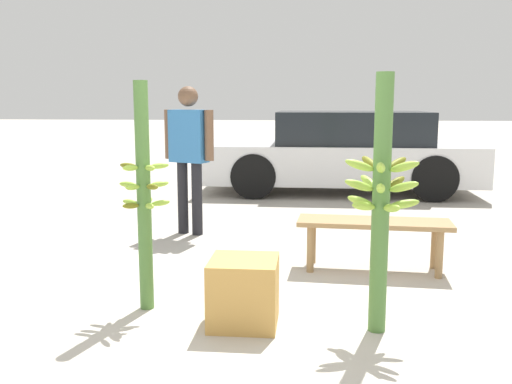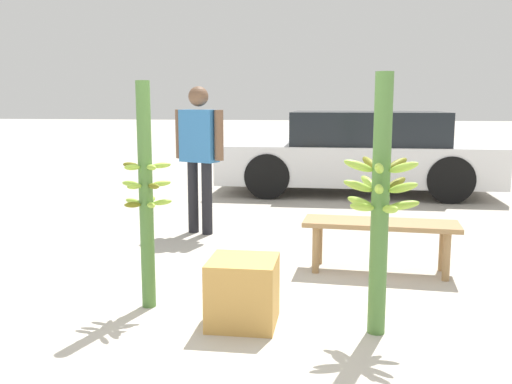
# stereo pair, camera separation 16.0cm
# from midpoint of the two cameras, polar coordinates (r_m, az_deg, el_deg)

# --- Properties ---
(ground_plane) EXTENTS (80.00, 80.00, 0.00)m
(ground_plane) POSITION_cam_midpoint_polar(r_m,az_deg,el_deg) (3.74, -2.02, -13.53)
(ground_plane) COLOR #B2AA9E
(banana_stalk_left) EXTENTS (0.35, 0.35, 1.58)m
(banana_stalk_left) POSITION_cam_midpoint_polar(r_m,az_deg,el_deg) (3.97, -12.29, -0.34)
(banana_stalk_left) COLOR #4C7A38
(banana_stalk_left) RESTS_ON ground_plane
(banana_stalk_center) EXTENTS (0.47, 0.47, 1.61)m
(banana_stalk_center) POSITION_cam_midpoint_polar(r_m,az_deg,el_deg) (3.55, 11.13, -0.79)
(banana_stalk_center) COLOR #4C7A38
(banana_stalk_center) RESTS_ON ground_plane
(vendor_person) EXTENTS (0.60, 0.32, 1.59)m
(vendor_person) POSITION_cam_midpoint_polar(r_m,az_deg,el_deg) (6.17, -7.47, 4.48)
(vendor_person) COLOR black
(vendor_person) RESTS_ON ground_plane
(market_bench) EXTENTS (1.31, 0.48, 0.44)m
(market_bench) POSITION_cam_midpoint_polar(r_m,az_deg,el_deg) (4.94, 10.78, -3.57)
(market_bench) COLOR #99754C
(market_bench) RESTS_ON ground_plane
(parked_car) EXTENTS (4.22, 1.82, 1.28)m
(parked_car) POSITION_cam_midpoint_polar(r_m,az_deg,el_deg) (9.18, 8.24, 3.92)
(parked_car) COLOR silver
(parked_car) RESTS_ON ground_plane
(produce_crate) EXTENTS (0.43, 0.43, 0.43)m
(produce_crate) POSITION_cam_midpoint_polar(r_m,az_deg,el_deg) (3.75, -2.47, -9.94)
(produce_crate) COLOR #C69347
(produce_crate) RESTS_ON ground_plane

